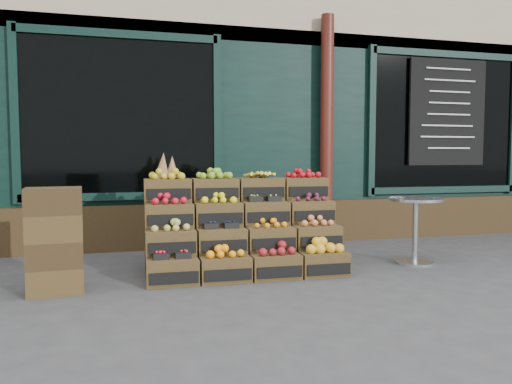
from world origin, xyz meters
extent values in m
plane|color=#3B3B3D|center=(0.00, 0.00, 0.00)|extent=(60.00, 60.00, 0.00)
cube|color=black|center=(0.00, 5.20, 2.40)|extent=(12.00, 6.00, 4.80)
cube|color=black|center=(0.00, 2.25, 1.50)|extent=(12.00, 0.12, 3.00)
cube|color=#362815|center=(0.00, 2.18, 0.30)|extent=(12.00, 0.18, 0.60)
cube|color=black|center=(-1.60, 2.18, 1.75)|extent=(2.40, 0.06, 2.00)
cube|color=black|center=(3.20, 2.18, 1.75)|extent=(2.40, 0.06, 2.00)
cylinder|color=#4E1812|center=(1.20, 2.05, 1.60)|extent=(0.18, 0.18, 3.20)
cube|color=black|center=(3.20, 2.10, 1.90)|extent=(1.30, 0.04, 1.60)
cube|color=#48371C|center=(-1.15, 0.30, 0.12)|extent=(0.51, 0.36, 0.25)
cube|color=black|center=(-1.16, 0.12, 0.10)|extent=(0.46, 0.03, 0.11)
cube|color=red|center=(-1.15, 0.30, 0.27)|extent=(0.41, 0.27, 0.03)
cube|color=#48371C|center=(-0.64, 0.28, 0.12)|extent=(0.51, 0.36, 0.25)
cube|color=black|center=(-0.64, 0.10, 0.10)|extent=(0.46, 0.03, 0.11)
cube|color=orange|center=(-0.64, 0.28, 0.29)|extent=(0.41, 0.27, 0.09)
cube|color=#48371C|center=(-0.12, 0.27, 0.12)|extent=(0.51, 0.36, 0.25)
cube|color=black|center=(-0.13, 0.08, 0.10)|extent=(0.46, 0.03, 0.11)
cube|color=maroon|center=(-0.12, 0.27, 0.30)|extent=(0.41, 0.27, 0.09)
cube|color=#48371C|center=(0.40, 0.25, 0.12)|extent=(0.51, 0.36, 0.25)
cube|color=black|center=(0.39, 0.07, 0.10)|extent=(0.46, 0.03, 0.11)
cube|color=gold|center=(0.40, 0.25, 0.31)|extent=(0.41, 0.27, 0.12)
cube|color=#48371C|center=(-1.15, 0.51, 0.37)|extent=(0.51, 0.36, 0.25)
cube|color=black|center=(-1.15, 0.33, 0.35)|extent=(0.46, 0.03, 0.11)
cube|color=#A8AD51|center=(-1.15, 0.51, 0.54)|extent=(0.41, 0.27, 0.08)
cube|color=#48371C|center=(-0.63, 0.49, 0.37)|extent=(0.51, 0.36, 0.25)
cube|color=black|center=(-0.64, 0.31, 0.35)|extent=(0.46, 0.03, 0.11)
cube|color=#1C1F43|center=(-0.63, 0.49, 0.51)|extent=(0.41, 0.27, 0.03)
cube|color=#48371C|center=(-0.11, 0.48, 0.37)|extent=(0.51, 0.36, 0.25)
cube|color=black|center=(-0.12, 0.29, 0.35)|extent=(0.46, 0.03, 0.11)
cube|color=orange|center=(-0.11, 0.48, 0.53)|extent=(0.41, 0.27, 0.07)
cube|color=#48371C|center=(0.40, 0.46, 0.37)|extent=(0.51, 0.36, 0.25)
cube|color=black|center=(0.40, 0.28, 0.35)|extent=(0.46, 0.03, 0.11)
cube|color=#CB703F|center=(0.40, 0.46, 0.54)|extent=(0.41, 0.27, 0.08)
cube|color=#48371C|center=(-1.14, 0.72, 0.62)|extent=(0.51, 0.36, 0.25)
cube|color=black|center=(-1.14, 0.54, 0.60)|extent=(0.46, 0.03, 0.11)
cube|color=#AF1224|center=(-1.14, 0.72, 0.79)|extent=(0.41, 0.27, 0.08)
cube|color=#48371C|center=(-0.62, 0.70, 0.62)|extent=(0.51, 0.36, 0.25)
cube|color=black|center=(-0.63, 0.52, 0.60)|extent=(0.46, 0.03, 0.11)
cube|color=yellow|center=(-0.62, 0.70, 0.79)|extent=(0.41, 0.27, 0.08)
cube|color=#48371C|center=(-0.11, 0.69, 0.62)|extent=(0.51, 0.36, 0.25)
cube|color=black|center=(-0.11, 0.50, 0.60)|extent=(0.46, 0.03, 0.11)
cube|color=#78A73E|center=(-0.11, 0.69, 0.76)|extent=(0.41, 0.27, 0.03)
cube|color=#48371C|center=(0.41, 0.67, 0.62)|extent=(0.51, 0.36, 0.25)
cube|color=black|center=(0.40, 0.49, 0.60)|extent=(0.46, 0.03, 0.11)
cube|color=#4F1531|center=(0.41, 0.67, 0.78)|extent=(0.41, 0.27, 0.06)
cube|color=#48371C|center=(-1.13, 0.93, 0.87)|extent=(0.51, 0.36, 0.25)
cube|color=black|center=(-1.14, 0.75, 0.84)|extent=(0.46, 0.03, 0.11)
cube|color=gold|center=(-1.13, 0.93, 1.04)|extent=(0.41, 0.27, 0.08)
cube|color=#48371C|center=(-0.62, 0.91, 0.87)|extent=(0.51, 0.36, 0.25)
cube|color=black|center=(-0.62, 0.73, 0.84)|extent=(0.46, 0.03, 0.11)
cube|color=olive|center=(-0.62, 0.91, 1.04)|extent=(0.41, 0.27, 0.08)
cube|color=#48371C|center=(-0.10, 0.90, 0.87)|extent=(0.51, 0.36, 0.25)
cube|color=black|center=(-0.11, 0.71, 0.84)|extent=(0.46, 0.03, 0.11)
cube|color=yellow|center=(-0.10, 0.90, 1.03)|extent=(0.41, 0.27, 0.08)
cube|color=#48371C|center=(0.41, 0.88, 0.87)|extent=(0.51, 0.36, 0.25)
cube|color=black|center=(0.41, 0.70, 0.84)|extent=(0.46, 0.03, 0.11)
cube|color=#A10E17|center=(0.41, 0.88, 1.03)|extent=(0.41, 0.27, 0.07)
cube|color=#362815|center=(-0.37, 0.49, 0.12)|extent=(2.05, 0.41, 0.25)
cube|color=#362815|center=(-0.37, 0.70, 0.25)|extent=(2.05, 0.41, 0.50)
cube|color=#362815|center=(-0.36, 0.91, 0.37)|extent=(2.05, 0.41, 0.75)
cone|color=olive|center=(-1.18, 0.93, 1.14)|extent=(0.17, 0.17, 0.29)
cone|color=olive|center=(-1.08, 0.97, 1.12)|extent=(0.15, 0.15, 0.25)
cube|color=#48371C|center=(-2.20, 0.24, 0.12)|extent=(0.50, 0.36, 0.24)
cube|color=#362815|center=(-2.20, 0.24, 0.36)|extent=(0.50, 0.36, 0.24)
cube|color=#48371C|center=(-2.20, 0.24, 0.60)|extent=(0.50, 0.36, 0.24)
cube|color=#362815|center=(-2.20, 0.24, 0.84)|extent=(0.50, 0.36, 0.24)
cylinder|color=silver|center=(1.64, 0.49, 0.02)|extent=(0.44, 0.44, 0.03)
cylinder|color=silver|center=(1.64, 0.49, 0.37)|extent=(0.06, 0.06, 0.72)
cylinder|color=silver|center=(1.64, 0.49, 0.74)|extent=(0.60, 0.60, 0.03)
imported|color=#175028|center=(-1.92, 2.98, 1.00)|extent=(0.85, 0.71, 2.01)
camera|label=1|loc=(-1.62, -4.52, 1.25)|focal=35.00mm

